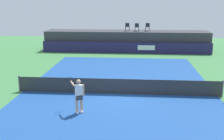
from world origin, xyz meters
TOP-DOWN VIEW (x-y plane):
  - ground_plane at (0.00, 3.00)m, footprint 48.00×48.00m
  - court_inner at (0.00, 0.00)m, footprint 12.00×22.00m
  - sponsor_wall at (0.01, 13.50)m, footprint 18.00×0.22m
  - spectator_platform at (0.00, 15.30)m, footprint 18.00×2.80m
  - spectator_chair_far_left at (0.07, 15.31)m, footprint 0.46×0.46m
  - spectator_chair_left at (1.12, 14.96)m, footprint 0.47×0.47m
  - spectator_chair_center at (2.28, 15.32)m, footprint 0.47×0.47m
  - tennis_net at (0.00, 0.00)m, footprint 12.40×0.02m
  - net_post_near at (-6.20, 0.00)m, footprint 0.10×0.10m
  - net_post_far at (6.20, 0.00)m, footprint 0.10×0.10m
  - tennis_player at (-1.79, -3.15)m, footprint 1.06×1.04m
  - tennis_ball at (-3.66, 9.88)m, footprint 0.07×0.07m

SIDE VIEW (x-z plane):
  - ground_plane at x=0.00m, z-range 0.00..0.00m
  - court_inner at x=0.00m, z-range 0.00..0.00m
  - tennis_ball at x=-3.66m, z-range 0.00..0.07m
  - tennis_net at x=0.00m, z-range 0.00..0.95m
  - net_post_near at x=-6.20m, z-range 0.00..1.00m
  - net_post_far at x=6.20m, z-range 0.00..1.00m
  - sponsor_wall at x=0.01m, z-range 0.00..1.20m
  - tennis_player at x=-1.79m, z-range 0.07..1.84m
  - spectator_platform at x=0.00m, z-range 0.00..2.20m
  - spectator_chair_far_left at x=0.07m, z-range 2.25..3.14m
  - spectator_chair_left at x=1.12m, z-range 2.25..3.14m
  - spectator_chair_center at x=2.28m, z-range 2.25..3.14m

